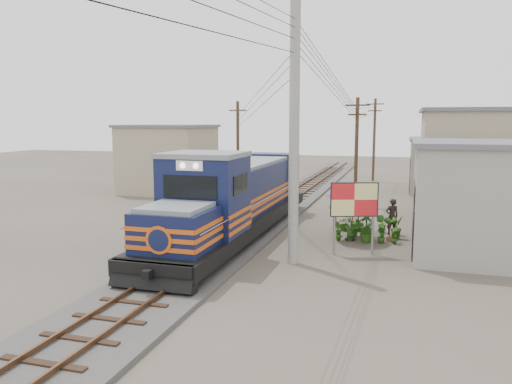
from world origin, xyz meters
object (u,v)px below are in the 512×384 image
(locomotive, at_px, (236,200))
(vendor, at_px, (392,216))
(billboard, at_px, (354,202))
(market_umbrella, at_px, (351,191))

(locomotive, height_order, vendor, locomotive)
(billboard, relative_size, vendor, 1.71)
(billboard, bearing_deg, market_umbrella, 80.64)
(market_umbrella, bearing_deg, locomotive, -168.95)
(locomotive, bearing_deg, billboard, -14.63)
(locomotive, distance_m, market_umbrella, 5.38)
(locomotive, height_order, market_umbrella, locomotive)
(vendor, bearing_deg, locomotive, -1.87)
(market_umbrella, height_order, vendor, market_umbrella)
(billboard, distance_m, market_umbrella, 2.52)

